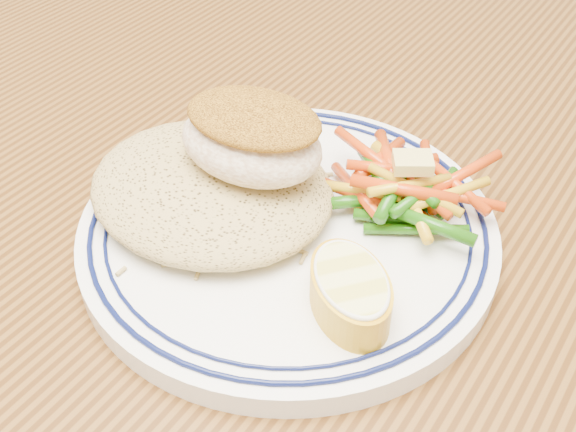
# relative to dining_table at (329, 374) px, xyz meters

# --- Properties ---
(dining_table) EXTENTS (1.50, 0.90, 0.75)m
(dining_table) POSITION_rel_dining_table_xyz_m (0.00, 0.00, 0.00)
(dining_table) COLOR #44270D
(dining_table) RESTS_ON ground
(plate) EXTENTS (0.25, 0.25, 0.02)m
(plate) POSITION_rel_dining_table_xyz_m (-0.04, 0.01, 0.11)
(plate) COLOR white
(plate) RESTS_ON dining_table
(rice_pilaf) EXTENTS (0.15, 0.13, 0.03)m
(rice_pilaf) POSITION_rel_dining_table_xyz_m (-0.09, -0.00, 0.13)
(rice_pilaf) COLOR #A58D52
(rice_pilaf) RESTS_ON plate
(fish_fillet) EXTENTS (0.09, 0.07, 0.04)m
(fish_fillet) POSITION_rel_dining_table_xyz_m (-0.07, 0.01, 0.16)
(fish_fillet) COLOR #F5E4CB
(fish_fillet) RESTS_ON rice_pilaf
(vegetable_pile) EXTENTS (0.12, 0.10, 0.03)m
(vegetable_pile) POSITION_rel_dining_table_xyz_m (0.01, 0.06, 0.13)
(vegetable_pile) COLOR #C63809
(vegetable_pile) RESTS_ON plate
(butter_pat) EXTENTS (0.03, 0.03, 0.01)m
(butter_pat) POSITION_rel_dining_table_xyz_m (0.01, 0.06, 0.15)
(butter_pat) COLOR #DECE6C
(butter_pat) RESTS_ON vegetable_pile
(lemon_wedge) EXTENTS (0.08, 0.08, 0.02)m
(lemon_wedge) POSITION_rel_dining_table_xyz_m (0.03, -0.03, 0.13)
(lemon_wedge) COLOR gold
(lemon_wedge) RESTS_ON plate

